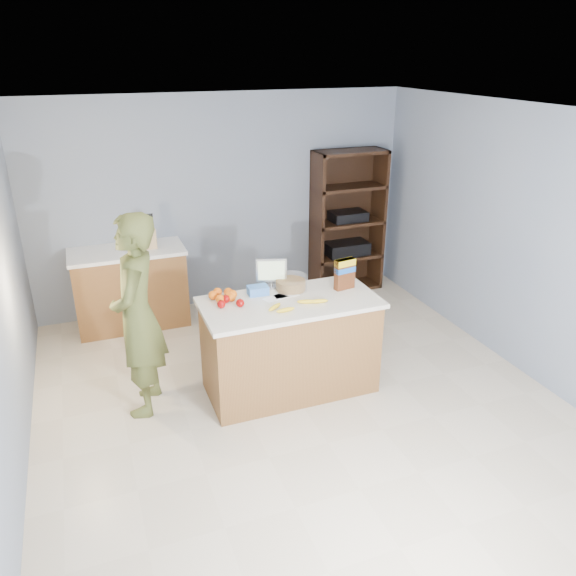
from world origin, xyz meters
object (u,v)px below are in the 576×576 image
object	(u,v)px
shelving_unit	(346,224)
counter_peninsula	(290,349)
cereal_box	(345,272)
person	(138,316)
tv	(271,271)

from	to	relation	value
shelving_unit	counter_peninsula	bearing A→B (deg)	-127.11
counter_peninsula	cereal_box	world-z (taller)	cereal_box
counter_peninsula	person	world-z (taller)	person
cereal_box	person	bearing A→B (deg)	176.44
shelving_unit	cereal_box	bearing A→B (deg)	-116.61
shelving_unit	person	distance (m)	3.39
counter_peninsula	person	distance (m)	1.38
person	shelving_unit	bearing A→B (deg)	140.44
counter_peninsula	shelving_unit	size ratio (longest dim) A/B	0.87
counter_peninsula	tv	distance (m)	0.73
counter_peninsula	tv	world-z (taller)	tv
shelving_unit	person	bearing A→B (deg)	-146.74
person	tv	world-z (taller)	person
counter_peninsula	shelving_unit	xyz separation A→B (m)	(1.55, 2.05, 0.45)
shelving_unit	tv	bearing A→B (deg)	-133.15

